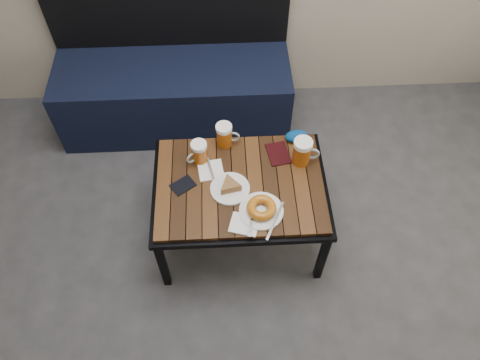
{
  "coord_description": "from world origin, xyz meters",
  "views": [
    {
      "loc": [
        0.0,
        -0.4,
        2.3
      ],
      "look_at": [
        0.07,
        0.88,
        0.5
      ],
      "focal_mm": 35.0,
      "sensor_mm": 36.0,
      "label": 1
    }
  ],
  "objects_px": {
    "beer_mug_centre": "(225,135)",
    "passport_burgundy": "(278,154)",
    "knit_pouch": "(296,136)",
    "beer_mug_right": "(303,152)",
    "plate_pie": "(230,187)",
    "beer_mug_left": "(199,152)",
    "cafe_table": "(240,189)",
    "passport_navy": "(183,185)",
    "bench": "(175,87)",
    "plate_bagel": "(261,209)"
  },
  "relations": [
    {
      "from": "passport_navy",
      "to": "passport_burgundy",
      "type": "bearing_deg",
      "value": 75.38
    },
    {
      "from": "beer_mug_left",
      "to": "plate_pie",
      "type": "height_order",
      "value": "beer_mug_left"
    },
    {
      "from": "bench",
      "to": "beer_mug_centre",
      "type": "xyz_separation_m",
      "value": [
        0.3,
        -0.63,
        0.26
      ]
    },
    {
      "from": "plate_bagel",
      "to": "knit_pouch",
      "type": "xyz_separation_m",
      "value": [
        0.21,
        0.42,
        0.0
      ]
    },
    {
      "from": "beer_mug_left",
      "to": "knit_pouch",
      "type": "bearing_deg",
      "value": 159.79
    },
    {
      "from": "beer_mug_centre",
      "to": "beer_mug_left",
      "type": "bearing_deg",
      "value": -137.64
    },
    {
      "from": "beer_mug_centre",
      "to": "plate_bagel",
      "type": "bearing_deg",
      "value": -66.35
    },
    {
      "from": "beer_mug_right",
      "to": "passport_navy",
      "type": "height_order",
      "value": "beer_mug_right"
    },
    {
      "from": "cafe_table",
      "to": "passport_navy",
      "type": "xyz_separation_m",
      "value": [
        -0.27,
        0.0,
        0.05
      ]
    },
    {
      "from": "bench",
      "to": "beer_mug_left",
      "type": "bearing_deg",
      "value": -76.98
    },
    {
      "from": "passport_burgundy",
      "to": "plate_bagel",
      "type": "bearing_deg",
      "value": -118.28
    },
    {
      "from": "plate_bagel",
      "to": "cafe_table",
      "type": "bearing_deg",
      "value": 118.4
    },
    {
      "from": "bench",
      "to": "plate_pie",
      "type": "height_order",
      "value": "bench"
    },
    {
      "from": "cafe_table",
      "to": "plate_pie",
      "type": "relative_size",
      "value": 4.48
    },
    {
      "from": "bench",
      "to": "cafe_table",
      "type": "distance_m",
      "value": 0.97
    },
    {
      "from": "beer_mug_right",
      "to": "plate_pie",
      "type": "relative_size",
      "value": 0.78
    },
    {
      "from": "beer_mug_left",
      "to": "plate_pie",
      "type": "distance_m",
      "value": 0.23
    },
    {
      "from": "bench",
      "to": "knit_pouch",
      "type": "bearing_deg",
      "value": -43.4
    },
    {
      "from": "passport_navy",
      "to": "plate_pie",
      "type": "bearing_deg",
      "value": 47.07
    },
    {
      "from": "bench",
      "to": "knit_pouch",
      "type": "xyz_separation_m",
      "value": [
        0.66,
        -0.62,
        0.22
      ]
    },
    {
      "from": "beer_mug_left",
      "to": "passport_burgundy",
      "type": "height_order",
      "value": "beer_mug_left"
    },
    {
      "from": "passport_burgundy",
      "to": "bench",
      "type": "bearing_deg",
      "value": 118.11
    },
    {
      "from": "plate_pie",
      "to": "knit_pouch",
      "type": "bearing_deg",
      "value": 40.04
    },
    {
      "from": "passport_navy",
      "to": "passport_burgundy",
      "type": "distance_m",
      "value": 0.5
    },
    {
      "from": "beer_mug_left",
      "to": "plate_bagel",
      "type": "height_order",
      "value": "beer_mug_left"
    },
    {
      "from": "plate_pie",
      "to": "passport_burgundy",
      "type": "height_order",
      "value": "plate_pie"
    },
    {
      "from": "plate_pie",
      "to": "plate_bagel",
      "type": "height_order",
      "value": "plate_bagel"
    },
    {
      "from": "beer_mug_left",
      "to": "plate_pie",
      "type": "xyz_separation_m",
      "value": [
        0.14,
        -0.18,
        -0.04
      ]
    },
    {
      "from": "bench",
      "to": "passport_burgundy",
      "type": "height_order",
      "value": "bench"
    },
    {
      "from": "bench",
      "to": "beer_mug_left",
      "type": "relative_size",
      "value": 11.22
    },
    {
      "from": "passport_burgundy",
      "to": "knit_pouch",
      "type": "height_order",
      "value": "knit_pouch"
    },
    {
      "from": "cafe_table",
      "to": "plate_bagel",
      "type": "bearing_deg",
      "value": -61.6
    },
    {
      "from": "beer_mug_centre",
      "to": "beer_mug_right",
      "type": "distance_m",
      "value": 0.39
    },
    {
      "from": "cafe_table",
      "to": "passport_navy",
      "type": "distance_m",
      "value": 0.28
    },
    {
      "from": "cafe_table",
      "to": "knit_pouch",
      "type": "bearing_deg",
      "value": 40.97
    },
    {
      "from": "passport_burgundy",
      "to": "passport_navy",
      "type": "bearing_deg",
      "value": -170.25
    },
    {
      "from": "bench",
      "to": "plate_pie",
      "type": "xyz_separation_m",
      "value": [
        0.31,
        -0.92,
        0.22
      ]
    },
    {
      "from": "beer_mug_centre",
      "to": "knit_pouch",
      "type": "bearing_deg",
      "value": 4.86
    },
    {
      "from": "passport_burgundy",
      "to": "knit_pouch",
      "type": "distance_m",
      "value": 0.14
    },
    {
      "from": "beer_mug_left",
      "to": "knit_pouch",
      "type": "height_order",
      "value": "beer_mug_left"
    },
    {
      "from": "plate_pie",
      "to": "beer_mug_centre",
      "type": "bearing_deg",
      "value": 92.95
    },
    {
      "from": "cafe_table",
      "to": "plate_bagel",
      "type": "relative_size",
      "value": 3.24
    },
    {
      "from": "beer_mug_right",
      "to": "plate_pie",
      "type": "bearing_deg",
      "value": -150.68
    },
    {
      "from": "beer_mug_centre",
      "to": "passport_navy",
      "type": "height_order",
      "value": "beer_mug_centre"
    },
    {
      "from": "beer_mug_centre",
      "to": "passport_burgundy",
      "type": "relative_size",
      "value": 0.91
    },
    {
      "from": "beer_mug_left",
      "to": "beer_mug_right",
      "type": "xyz_separation_m",
      "value": [
        0.5,
        -0.03,
        0.01
      ]
    },
    {
      "from": "beer_mug_right",
      "to": "cafe_table",
      "type": "bearing_deg",
      "value": -152.54
    },
    {
      "from": "bench",
      "to": "plate_bagel",
      "type": "xyz_separation_m",
      "value": [
        0.45,
        -1.05,
        0.22
      ]
    },
    {
      "from": "cafe_table",
      "to": "beer_mug_left",
      "type": "relative_size",
      "value": 6.73
    },
    {
      "from": "beer_mug_left",
      "to": "passport_burgundy",
      "type": "xyz_separation_m",
      "value": [
        0.39,
        0.02,
        -0.06
      ]
    }
  ]
}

